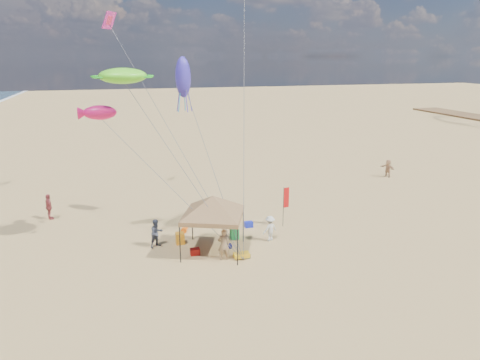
# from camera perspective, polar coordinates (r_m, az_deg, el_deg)

# --- Properties ---
(ground) EXTENTS (280.00, 280.00, 0.00)m
(ground) POSITION_cam_1_polar(r_m,az_deg,el_deg) (24.63, 1.94, -10.85)
(ground) COLOR tan
(ground) RESTS_ON ground
(canopy_tent) EXTENTS (5.99, 5.99, 3.98)m
(canopy_tent) POSITION_cam_1_polar(r_m,az_deg,el_deg) (24.84, -3.59, -2.36)
(canopy_tent) COLOR black
(canopy_tent) RESTS_ON ground
(feather_flag) EXTENTS (0.42, 0.09, 2.75)m
(feather_flag) POSITION_cam_1_polar(r_m,az_deg,el_deg) (29.23, 5.97, -2.61)
(feather_flag) COLOR black
(feather_flag) RESTS_ON ground
(cooler_red) EXTENTS (0.54, 0.38, 0.38)m
(cooler_red) POSITION_cam_1_polar(r_m,az_deg,el_deg) (25.67, -5.90, -9.30)
(cooler_red) COLOR #A5120D
(cooler_red) RESTS_ON ground
(cooler_blue) EXTENTS (0.54, 0.38, 0.38)m
(cooler_blue) POSITION_cam_1_polar(r_m,az_deg,el_deg) (29.45, 1.14, -5.82)
(cooler_blue) COLOR #1724BA
(cooler_blue) RESTS_ON ground
(bag_navy) EXTENTS (0.69, 0.54, 0.36)m
(bag_navy) POSITION_cam_1_polar(r_m,az_deg,el_deg) (26.15, -1.79, -8.75)
(bag_navy) COLOR #0D0F3C
(bag_navy) RESTS_ON ground
(bag_orange) EXTENTS (0.54, 0.69, 0.36)m
(bag_orange) POSITION_cam_1_polar(r_m,az_deg,el_deg) (28.89, -7.28, -6.41)
(bag_orange) COLOR #FB610D
(bag_orange) RESTS_ON ground
(chair_green) EXTENTS (0.50, 0.50, 0.70)m
(chair_green) POSITION_cam_1_polar(r_m,az_deg,el_deg) (27.59, -0.74, -7.00)
(chair_green) COLOR green
(chair_green) RESTS_ON ground
(chair_yellow) EXTENTS (0.50, 0.50, 0.70)m
(chair_yellow) POSITION_cam_1_polar(r_m,az_deg,el_deg) (27.14, -7.84, -7.56)
(chair_yellow) COLOR orange
(chair_yellow) RESTS_ON ground
(crate_grey) EXTENTS (0.34, 0.30, 0.28)m
(crate_grey) POSITION_cam_1_polar(r_m,az_deg,el_deg) (25.21, 0.95, -9.83)
(crate_grey) COLOR gray
(crate_grey) RESTS_ON ground
(beach_cart) EXTENTS (0.90, 0.50, 0.24)m
(beach_cart) POSITION_cam_1_polar(r_m,az_deg,el_deg) (25.12, 0.21, -9.77)
(beach_cart) COLOR gold
(beach_cart) RESTS_ON ground
(person_near_a) EXTENTS (0.68, 0.46, 1.83)m
(person_near_a) POSITION_cam_1_polar(r_m,az_deg,el_deg) (24.68, -2.16, -8.43)
(person_near_a) COLOR #A07F5B
(person_near_a) RESTS_ON ground
(person_near_b) EXTENTS (1.06, 0.98, 1.75)m
(person_near_b) POSITION_cam_1_polar(r_m,az_deg,el_deg) (26.75, -10.84, -6.84)
(person_near_b) COLOR #363B4A
(person_near_b) RESTS_ON ground
(person_near_c) EXTENTS (1.19, 0.94, 1.61)m
(person_near_c) POSITION_cam_1_polar(r_m,az_deg,el_deg) (27.21, 3.92, -6.34)
(person_near_c) COLOR silver
(person_near_c) RESTS_ON ground
(person_far_a) EXTENTS (0.79, 1.17, 1.85)m
(person_far_a) POSITION_cam_1_polar(r_m,az_deg,el_deg) (33.36, -23.69, -3.23)
(person_far_a) COLOR #9B3B40
(person_far_a) RESTS_ON ground
(person_far_c) EXTENTS (0.98, 1.66, 1.71)m
(person_far_c) POSITION_cam_1_polar(r_m,az_deg,el_deg) (43.69, 18.76, 1.48)
(person_far_c) COLOR tan
(person_far_c) RESTS_ON ground
(turtle_kite) EXTENTS (3.16, 2.88, 0.86)m
(turtle_kite) POSITION_cam_1_polar(r_m,az_deg,el_deg) (25.01, -15.06, 13.00)
(turtle_kite) COLOR #5EED23
(turtle_kite) RESTS_ON ground
(fish_kite) EXTENTS (2.04, 1.32, 0.84)m
(fish_kite) POSITION_cam_1_polar(r_m,az_deg,el_deg) (26.69, -17.84, 8.39)
(fish_kite) COLOR #FF1770
(fish_kite) RESTS_ON ground
(squid_kite) EXTENTS (1.08, 1.08, 2.58)m
(squid_kite) POSITION_cam_1_polar(r_m,az_deg,el_deg) (28.88, -7.45, 13.17)
(squid_kite) COLOR #3A2EBA
(squid_kite) RESTS_ON ground
(stunt_kite_pink) EXTENTS (1.17, 1.43, 1.21)m
(stunt_kite_pink) POSITION_cam_1_polar(r_m,az_deg,el_deg) (35.43, -16.72, 19.36)
(stunt_kite_pink) COLOR #CF2498
(stunt_kite_pink) RESTS_ON ground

